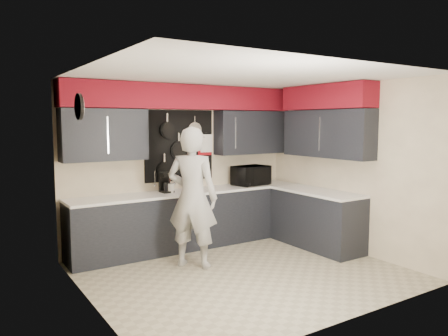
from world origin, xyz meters
TOP-DOWN VIEW (x-y plane):
  - ground at (0.00, 0.00)m, footprint 4.00×4.00m
  - back_wall_assembly at (0.01, 1.60)m, footprint 4.00×0.36m
  - right_wall_assembly at (1.85, 0.26)m, footprint 0.36×3.50m
  - left_wall_assembly at (-1.99, 0.02)m, footprint 0.05×3.50m
  - base_cabinets at (0.49, 1.13)m, footprint 3.95×2.20m
  - microwave at (1.16, 1.40)m, footprint 0.65×0.49m
  - knife_block at (-0.04, 1.45)m, footprint 0.11×0.11m
  - utensil_crock at (-0.37, 1.42)m, footprint 0.11×0.11m
  - coffee_maker at (-0.41, 1.50)m, footprint 0.17×0.21m
  - person at (-0.45, 0.57)m, footprint 0.82×0.84m

SIDE VIEW (x-z plane):
  - ground at x=0.00m, z-range 0.00..0.00m
  - base_cabinets at x=0.49m, z-range 0.00..0.92m
  - person at x=-0.45m, z-range 0.00..1.95m
  - utensil_crock at x=-0.37m, z-range 0.92..1.06m
  - knife_block at x=-0.04m, z-range 0.92..1.14m
  - coffee_maker at x=-0.41m, z-range 0.93..1.24m
  - microwave at x=1.16m, z-range 0.92..1.25m
  - left_wall_assembly at x=-1.99m, z-range 0.03..2.63m
  - right_wall_assembly at x=1.85m, z-range 0.64..3.24m
  - back_wall_assembly at x=0.01m, z-range 0.71..3.31m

